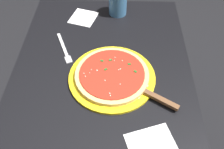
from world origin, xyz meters
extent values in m
cube|color=black|center=(-0.41, -0.27, 0.35)|extent=(0.06, 0.06, 0.69)
cube|color=black|center=(-0.41, 0.27, 0.35)|extent=(0.06, 0.06, 0.69)
cube|color=black|center=(0.00, 0.00, 0.71)|extent=(0.96, 0.68, 0.03)
cylinder|color=yellow|center=(0.03, 0.04, 0.73)|extent=(0.32, 0.32, 0.01)
cylinder|color=#DBB26B|center=(0.03, 0.04, 0.74)|extent=(0.27, 0.27, 0.02)
cylinder|color=red|center=(0.03, 0.04, 0.75)|extent=(0.24, 0.24, 0.00)
sphere|color=#EFEACC|center=(-0.03, 0.03, 0.75)|extent=(0.00, 0.00, 0.00)
sphere|color=#EFEACC|center=(0.01, 0.07, 0.75)|extent=(0.00, 0.00, 0.00)
sphere|color=#EFEACC|center=(0.01, 0.07, 0.75)|extent=(0.00, 0.00, 0.00)
sphere|color=#EFEACC|center=(-0.05, 0.05, 0.75)|extent=(0.00, 0.00, 0.00)
sphere|color=#EFEACC|center=(0.07, 0.02, 0.75)|extent=(0.00, 0.00, 0.00)
sphere|color=#EFEACC|center=(-0.03, 0.08, 0.75)|extent=(0.00, 0.00, 0.00)
sphere|color=#EFEACC|center=(0.04, -0.04, 0.75)|extent=(0.00, 0.00, 0.00)
sphere|color=#EFEACC|center=(0.02, -0.02, 0.75)|extent=(0.01, 0.01, 0.01)
sphere|color=#EFEACC|center=(0.13, 0.03, 0.75)|extent=(0.01, 0.01, 0.01)
sphere|color=#EFEACC|center=(0.02, 0.06, 0.75)|extent=(0.00, 0.00, 0.00)
sphere|color=#EFEACC|center=(0.13, 0.04, 0.75)|extent=(0.01, 0.01, 0.01)
sphere|color=#EFEACC|center=(0.08, 0.07, 0.75)|extent=(0.00, 0.00, 0.00)
sphere|color=#EFEACC|center=(0.05, -0.06, 0.75)|extent=(0.00, 0.00, 0.00)
sphere|color=#EFEACC|center=(-0.03, 0.05, 0.75)|extent=(0.00, 0.00, 0.00)
sphere|color=#EFEACC|center=(0.02, -0.04, 0.75)|extent=(0.00, 0.00, 0.00)
sphere|color=#EFEACC|center=(0.04, -0.06, 0.75)|extent=(0.00, 0.00, 0.00)
cube|color=#23561E|center=(-0.01, 0.10, 0.75)|extent=(0.01, 0.01, 0.00)
cube|color=#23561E|center=(0.02, 0.02, 0.75)|extent=(0.01, 0.01, 0.00)
cube|color=#23561E|center=(-0.03, 0.00, 0.75)|extent=(0.01, 0.01, 0.00)
cube|color=#23561E|center=(0.02, 0.13, 0.75)|extent=(0.01, 0.01, 0.00)
cube|color=#23561E|center=(-0.03, 0.03, 0.75)|extent=(0.01, 0.01, 0.00)
cube|color=silver|center=(0.08, 0.12, 0.73)|extent=(0.11, 0.11, 0.00)
cube|color=brown|center=(0.14, 0.21, 0.74)|extent=(0.08, 0.12, 0.01)
cylinder|color=teal|center=(-0.38, 0.05, 0.77)|extent=(0.08, 0.08, 0.10)
cube|color=white|center=(0.30, 0.17, 0.72)|extent=(0.16, 0.18, 0.00)
cube|color=white|center=(-0.33, -0.11, 0.72)|extent=(0.15, 0.14, 0.00)
cube|color=silver|center=(-0.14, -0.17, 0.72)|extent=(0.14, 0.07, 0.00)
cube|color=silver|center=(-0.06, -0.14, 0.72)|extent=(0.04, 0.04, 0.00)
camera|label=1|loc=(0.61, 0.06, 1.42)|focal=39.34mm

